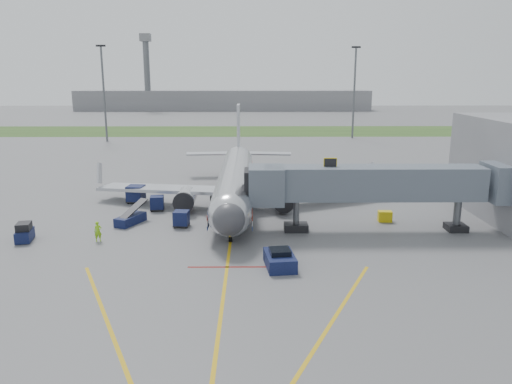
{
  "coord_description": "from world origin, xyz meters",
  "views": [
    {
      "loc": [
        1.92,
        -39.52,
        14.22
      ],
      "look_at": [
        2.28,
        7.28,
        3.2
      ],
      "focal_mm": 35.0,
      "sensor_mm": 36.0,
      "label": 1
    }
  ],
  "objects_px": {
    "baggage_tug": "(24,233)",
    "belt_loader": "(131,219)",
    "ramp_worker": "(98,232)",
    "airliner": "(235,181)",
    "pushback_tug": "(280,259)"
  },
  "relations": [
    {
      "from": "pushback_tug",
      "to": "belt_loader",
      "type": "xyz_separation_m",
      "value": [
        -13.98,
        11.4,
        -0.09
      ]
    },
    {
      "from": "pushback_tug",
      "to": "ramp_worker",
      "type": "height_order",
      "value": "ramp_worker"
    },
    {
      "from": "belt_loader",
      "to": "airliner",
      "type": "bearing_deg",
      "value": 38.1
    },
    {
      "from": "airliner",
      "to": "baggage_tug",
      "type": "relative_size",
      "value": 14.03
    },
    {
      "from": "airliner",
      "to": "baggage_tug",
      "type": "height_order",
      "value": "airliner"
    },
    {
      "from": "airliner",
      "to": "pushback_tug",
      "type": "xyz_separation_m",
      "value": [
        4.0,
        -19.23,
        -2.05
      ]
    },
    {
      "from": "airliner",
      "to": "ramp_worker",
      "type": "relative_size",
      "value": 19.95
    },
    {
      "from": "belt_loader",
      "to": "pushback_tug",
      "type": "bearing_deg",
      "value": -39.18
    },
    {
      "from": "pushback_tug",
      "to": "ramp_worker",
      "type": "distance_m",
      "value": 16.72
    },
    {
      "from": "baggage_tug",
      "to": "airliner",
      "type": "bearing_deg",
      "value": 35.61
    },
    {
      "from": "airliner",
      "to": "belt_loader",
      "type": "xyz_separation_m",
      "value": [
        -9.99,
        -7.83,
        -2.14
      ]
    },
    {
      "from": "baggage_tug",
      "to": "belt_loader",
      "type": "height_order",
      "value": "belt_loader"
    },
    {
      "from": "belt_loader",
      "to": "ramp_worker",
      "type": "height_order",
      "value": "belt_loader"
    },
    {
      "from": "baggage_tug",
      "to": "belt_loader",
      "type": "xyz_separation_m",
      "value": [
        8.08,
        5.11,
        -0.22
      ]
    },
    {
      "from": "airliner",
      "to": "pushback_tug",
      "type": "relative_size",
      "value": 9.78
    }
  ]
}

